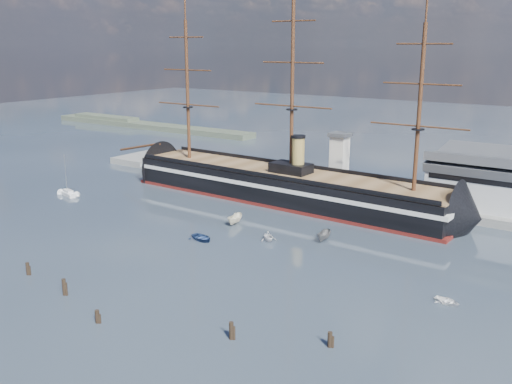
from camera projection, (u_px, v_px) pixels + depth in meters
The scene contains 16 objects.
ground at pixel (260, 224), 128.51m from camera, with size 600.00×600.00×0.00m, color #2A3541.
quay at pixel (367, 197), 151.67m from camera, with size 180.00×18.00×2.00m, color slate.
quay_tower at pixel (339, 160), 150.68m from camera, with size 5.00×5.00×15.00m.
shoreline at pixel (135, 124), 280.39m from camera, with size 120.00×10.00×4.00m.
warship at pixel (278, 185), 147.68m from camera, with size 113.11×18.89×53.94m.
sailboat at pixel (68, 193), 152.91m from camera, with size 7.30×3.85×11.20m.
motorboat_a at pixel (235, 224), 128.66m from camera, with size 6.73×2.47×2.69m, color white.
motorboat_b at pixel (202, 240), 118.10m from camera, with size 3.56×1.42×1.66m, color navy.
motorboat_c at pixel (324, 241), 117.97m from camera, with size 6.22×2.28×2.49m, color slate.
motorboat_d at pixel (268, 241), 117.75m from camera, with size 6.16×2.67×2.26m, color white.
motorboat_e at pixel (447, 304), 89.31m from camera, with size 2.56×1.02×1.20m, color white.
piling_near_left at pixel (28, 275), 100.48m from camera, with size 0.64×0.64×3.00m, color black.
piling_near_mid at pixel (98, 323), 83.17m from camera, with size 0.64×0.64×2.72m, color black.
piling_near_right at pixel (231, 339), 78.60m from camera, with size 0.64×0.64×3.27m, color black.
piling_far_right at pixel (330, 347), 76.56m from camera, with size 0.64×0.64×2.90m, color black.
piling_extra at pixel (65, 295), 92.37m from camera, with size 0.64×0.64×3.51m, color black.
Camera 1 is at (69.00, -61.25, 39.46)m, focal length 40.00 mm.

